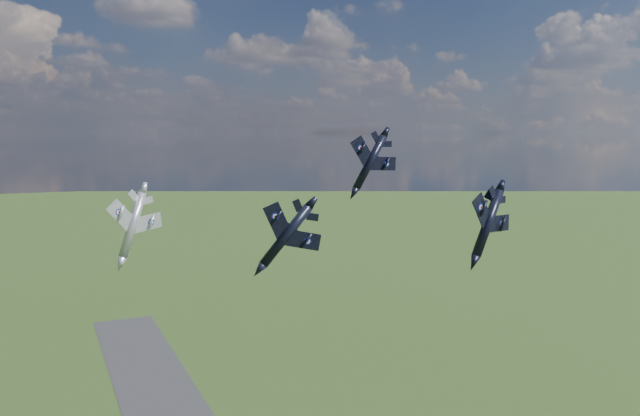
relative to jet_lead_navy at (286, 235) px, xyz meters
name	(u,v)px	position (x,y,z in m)	size (l,w,h in m)	color
jet_lead_navy	(286,235)	(0.00, 0.00, 0.00)	(9.92, 13.83, 2.86)	black
jet_right_navy	(488,223)	(22.52, -14.31, 2.24)	(9.22, 12.85, 2.66)	black
jet_high_navy	(370,162)	(22.59, 17.28, 8.81)	(10.28, 14.34, 2.97)	black
jet_left_silver	(133,225)	(-18.76, 10.23, 1.26)	(9.19, 12.81, 2.65)	#A5A8B0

